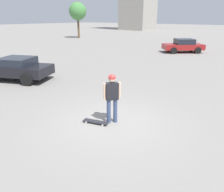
# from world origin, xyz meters

# --- Properties ---
(ground_plane) EXTENTS (220.00, 220.00, 0.00)m
(ground_plane) POSITION_xyz_m (0.00, 0.00, 0.00)
(ground_plane) COLOR gray
(person) EXTENTS (0.43, 0.50, 1.80)m
(person) POSITION_xyz_m (0.00, 0.00, 1.08)
(person) COLOR #38476B
(person) RESTS_ON ground_plane
(skateboard) EXTENTS (0.97, 0.51, 0.08)m
(skateboard) POSITION_xyz_m (-0.40, -0.44, 0.07)
(skateboard) COLOR #232328
(skateboard) RESTS_ON ground_plane
(car_parked_near) EXTENTS (4.47, 3.44, 1.36)m
(car_parked_near) POSITION_xyz_m (-7.99, 0.90, 0.73)
(car_parked_near) COLOR black
(car_parked_near) RESTS_ON ground_plane
(car_parked_far) EXTENTS (4.35, 4.14, 1.43)m
(car_parked_far) POSITION_xyz_m (-4.33, 17.71, 0.74)
(car_parked_far) COLOR maroon
(car_parked_far) RESTS_ON ground_plane
(tree_distant) EXTENTS (3.02, 3.02, 6.05)m
(tree_distant) POSITION_xyz_m (-25.62, 22.66, 4.50)
(tree_distant) COLOR brown
(tree_distant) RESTS_ON ground_plane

